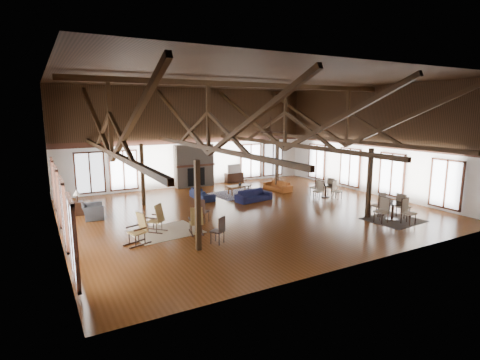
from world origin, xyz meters
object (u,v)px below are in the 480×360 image
sofa_navy_front (254,195)px  sofa_navy_left (202,194)px  armchair (93,212)px  sofa_orange (277,186)px  cafe_table_near (393,208)px  cafe_table_far (326,188)px  coffee_table (239,187)px  tv_console (234,177)px

sofa_navy_front → sofa_navy_left: (-2.17, 1.70, -0.02)m
sofa_navy_front → armchair: armchair is taller
sofa_orange → armchair: 10.48m
cafe_table_near → cafe_table_far: 4.70m
sofa_navy_front → coffee_table: size_ratio=1.48×
sofa_navy_front → cafe_table_near: size_ratio=0.96×
cafe_table_far → cafe_table_near: bearing=-95.2°
sofa_navy_left → armchair: 5.76m
sofa_orange → cafe_table_far: size_ratio=0.99×
coffee_table → armchair: bearing=-175.6°
sofa_navy_left → tv_console: 5.11m
sofa_navy_left → coffee_table: bearing=-88.2°
tv_console → coffee_table: bearing=-114.1°
sofa_navy_left → armchair: size_ratio=1.85×
armchair → cafe_table_far: size_ratio=0.52×
sofa_navy_left → armchair: armchair is taller
sofa_navy_left → sofa_orange: sofa_orange is taller
cafe_table_near → armchair: bearing=150.3°
sofa_orange → cafe_table_far: (1.24, -2.77, 0.21)m
sofa_orange → sofa_navy_front: bearing=-63.5°
armchair → tv_console: size_ratio=0.82×
sofa_navy_left → cafe_table_near: 9.40m
sofa_orange → cafe_table_far: 3.05m
sofa_navy_left → coffee_table: sofa_navy_left is taller
cafe_table_near → coffee_table: bearing=113.4°
sofa_navy_left → sofa_navy_front: bearing=-129.2°
coffee_table → armchair: (-7.92, -1.26, -0.11)m
coffee_table → tv_console: 3.66m
armchair → tv_console: bearing=-58.8°
sofa_navy_left → sofa_orange: (4.79, -0.09, 0.00)m
sofa_navy_left → cafe_table_far: cafe_table_far is taller
sofa_navy_front → armchair: (-7.82, 0.55, 0.04)m
cafe_table_near → tv_console: 11.16m
cafe_table_far → tv_console: size_ratio=1.56×
sofa_orange → armchair: (-10.43, -1.05, 0.05)m
armchair → tv_console: armchair is taller
sofa_orange → tv_console: 3.69m
sofa_navy_front → cafe_table_far: bearing=-25.4°
sofa_orange → cafe_table_near: size_ratio=0.92×
cafe_table_far → sofa_orange: bearing=114.1°
sofa_navy_front → armchair: 7.83m
coffee_table → sofa_navy_front: bearing=-98.0°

